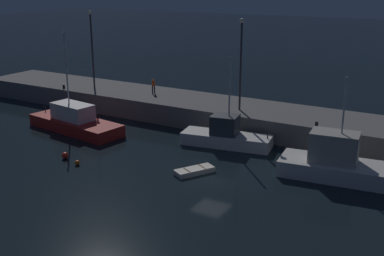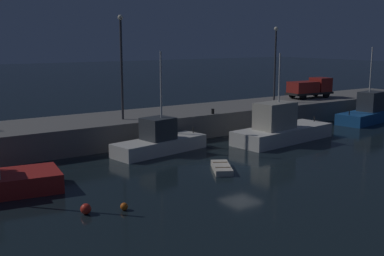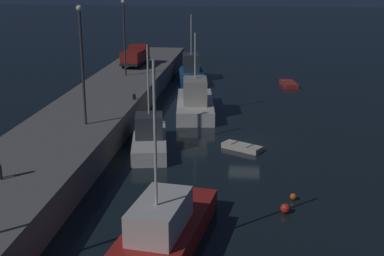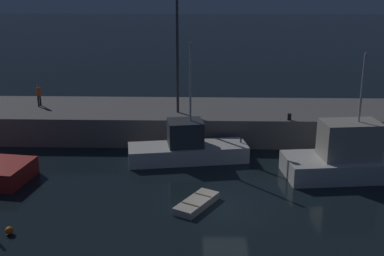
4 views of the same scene
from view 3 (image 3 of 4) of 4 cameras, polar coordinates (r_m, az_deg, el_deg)
name	(u,v)px [view 3 (image 3 of 4)]	position (r m, az deg, el deg)	size (l,w,h in m)	color
ground_plane	(245,143)	(43.33, 5.62, -1.61)	(320.00, 320.00, 0.00)	black
pier_quay	(83,125)	(45.12, -11.49, 0.31)	(75.16, 7.32, 2.16)	slate
fishing_trawler_red	(191,72)	(66.85, -0.09, 5.93)	(9.09, 4.26, 8.14)	#195193
fishing_boat_blue	(162,231)	(27.21, -3.24, -10.88)	(10.93, 4.84, 9.63)	red
fishing_boat_white	(149,138)	(41.46, -4.53, -1.05)	(8.40, 3.88, 8.04)	silver
fishing_boat_orange	(195,102)	(51.59, 0.33, 2.78)	(10.52, 4.57, 7.79)	silver
dinghy_orange_near	(242,147)	(41.74, 5.33, -2.03)	(2.56, 3.28, 0.44)	beige
rowboat_white_mid	(289,84)	(65.18, 10.23, 4.62)	(3.91, 2.12, 0.50)	#B22823
mooring_buoy_near	(293,197)	(33.37, 10.68, -7.16)	(0.41, 0.41, 0.41)	orange
mooring_buoy_mid	(285,208)	(31.56, 9.86, -8.39)	(0.57, 0.57, 0.57)	red
lamp_post_east	(82,57)	(40.32, -11.58, 7.37)	(0.44, 0.44, 8.81)	#38383D
lamp_post_central	(124,32)	(59.01, -7.20, 10.08)	(0.44, 0.44, 8.13)	#38383D
utility_truck	(135,56)	(65.25, -6.02, 7.62)	(5.81, 2.58, 2.32)	black
bollard_central	(134,97)	(48.56, -6.15, 3.31)	(0.28, 0.28, 0.47)	black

